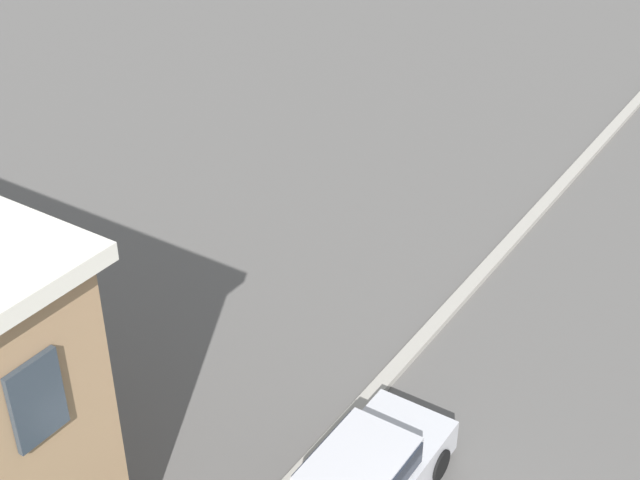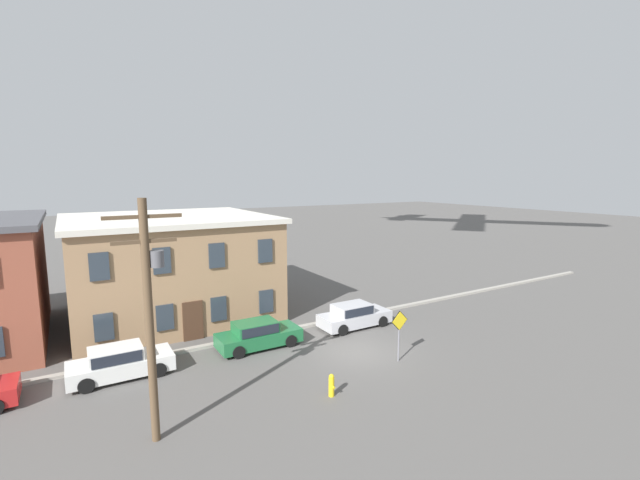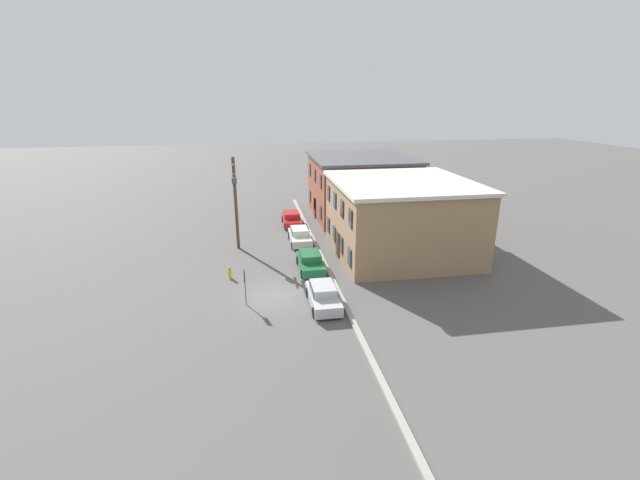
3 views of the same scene
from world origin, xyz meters
The scene contains 1 object.
car_silver centered at (1.94, 3.10, 0.75)m, with size 4.40×1.92×1.43m.
Camera 1 is at (-8.33, -2.74, 13.28)m, focal length 50.00 mm.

